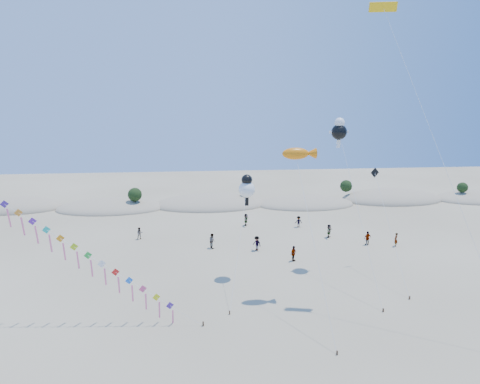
% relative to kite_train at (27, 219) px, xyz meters
% --- Properties ---
extents(dune_ridge, '(145.30, 11.49, 5.57)m').
position_rel_kite_train_xyz_m(dune_ridge, '(15.64, 34.81, -8.02)').
color(dune_ridge, gray).
rests_on(dune_ridge, ground).
extents(kite_train, '(24.43, 4.97, 15.98)m').
position_rel_kite_train_xyz_m(kite_train, '(0.00, 0.00, 0.00)').
color(kite_train, '#3F2D1E').
rests_on(kite_train, ground).
extents(fish_kite, '(2.90, 10.17, 13.06)m').
position_rel_kite_train_xyz_m(fish_kite, '(21.38, 2.50, 4.38)').
color(fish_kite, '#3F2D1E').
rests_on(fish_kite, ground).
extents(cartoon_kite_low, '(3.11, 8.58, 10.10)m').
position_rel_kite_train_xyz_m(cartoon_kite_low, '(17.43, 6.72, 0.68)').
color(cartoon_kite_low, '#3F2D1E').
rests_on(cartoon_kite_low, ground).
extents(cartoon_kite_high, '(2.00, 11.44, 15.31)m').
position_rel_kite_train_xyz_m(cartoon_kite_high, '(26.94, 8.70, 5.90)').
color(cartoon_kite_high, '#3F2D1E').
rests_on(cartoon_kite_high, ground).
extents(parafoil_kite, '(7.17, 12.04, 24.58)m').
position_rel_kite_train_xyz_m(parafoil_kite, '(27.98, 2.31, 15.43)').
color(parafoil_kite, '#3F2D1E').
rests_on(parafoil_kite, ground).
extents(dark_kite, '(1.03, 9.04, 10.22)m').
position_rel_kite_train_xyz_m(dark_kite, '(30.98, 6.59, -0.83)').
color(dark_kite, '#3F2D1E').
rests_on(dark_kite, ground).
extents(beachgoers, '(31.42, 14.61, 1.78)m').
position_rel_kite_train_xyz_m(beachgoers, '(22.13, 16.46, -7.30)').
color(beachgoers, slate).
rests_on(beachgoers, ground).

